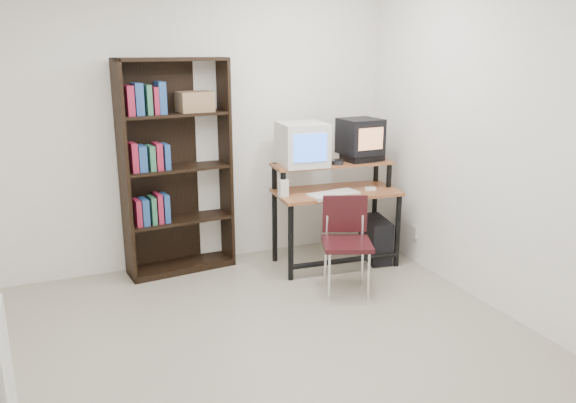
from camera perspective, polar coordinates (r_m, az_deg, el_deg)
name	(u,v)px	position (r m, az deg, el deg)	size (l,w,h in m)	color
floor	(264,361)	(3.94, -2.43, -15.86)	(4.00, 4.00, 0.01)	#ACA58F
back_wall	(188,130)	(5.35, -10.09, 7.20)	(4.00, 0.01, 2.60)	white
front_wall	(493,305)	(1.79, 20.09, -9.84)	(4.00, 0.01, 2.60)	white
right_wall	(514,150)	(4.53, 21.95, 4.88)	(0.01, 4.00, 2.60)	white
computer_desk	(335,195)	(5.35, 4.84, 0.63)	(1.19, 0.66, 0.98)	#9A5932
crt_monitor	(302,144)	(5.25, 1.46, 5.83)	(0.45, 0.46, 0.40)	silver
vcr	(362,158)	(5.50, 7.53, 4.45)	(0.36, 0.26, 0.08)	black
crt_tv	(360,136)	(5.45, 7.36, 6.58)	(0.38, 0.38, 0.34)	black
cd_spindle	(337,163)	(5.29, 5.03, 3.93)	(0.12, 0.12, 0.05)	#26262B
keyboard	(333,195)	(5.15, 4.64, 0.69)	(0.47, 0.21, 0.04)	silver
mousepad	(371,191)	(5.38, 8.45, 1.06)	(0.22, 0.18, 0.01)	black
mouse	(370,189)	(5.38, 8.36, 1.25)	(0.10, 0.06, 0.03)	white
desk_speaker	(283,189)	(5.08, -0.48, 1.33)	(0.08, 0.07, 0.17)	silver
pc_tower	(375,239)	(5.63, 8.87, -3.79)	(0.20, 0.45, 0.42)	black
school_chair	(346,234)	(4.83, 5.93, -3.33)	(0.52, 0.52, 0.81)	#330E12
bookshelf	(175,166)	(5.23, -11.42, 3.58)	(1.01, 0.43, 1.96)	black
wall_outlet	(414,232)	(5.61, 12.71, -3.07)	(0.02, 0.08, 0.12)	beige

